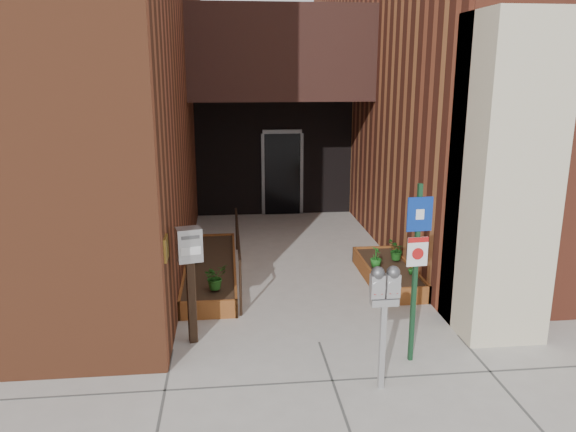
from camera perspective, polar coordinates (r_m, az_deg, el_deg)
name	(u,v)px	position (r m, az deg, el deg)	size (l,w,h in m)	color
ground	(319,342)	(7.97, 3.18, -12.70)	(80.00, 80.00, 0.00)	#9E9991
architecture	(267,12)	(13.98, -2.14, 20.03)	(20.00, 14.60, 10.00)	brown
planter_left	(211,271)	(10.31, -7.84, -5.51)	(0.90, 3.60, 0.30)	brown
planter_right	(388,274)	(10.22, 10.11, -5.78)	(0.80, 2.20, 0.30)	brown
handrail	(238,238)	(10.06, -5.12, -2.25)	(0.04, 3.34, 0.90)	black
parking_meter	(385,295)	(6.52, 9.78, -7.90)	(0.34, 0.16, 1.52)	#ACACAE
sign_post	(417,255)	(7.12, 12.94, -3.91)	(0.32, 0.08, 2.34)	#153B21
payment_dropbox	(190,261)	(7.63, -9.94, -4.51)	(0.37, 0.31, 1.64)	black
shrub_left_a	(215,277)	(8.95, -7.41, -6.14)	(0.36, 0.36, 0.40)	#215A19
shrub_left_b	(193,252)	(10.24, -9.59, -3.61)	(0.21, 0.21, 0.38)	#1E5016
shrub_left_c	(197,250)	(10.36, -9.27, -3.39)	(0.21, 0.21, 0.37)	#1C621F
shrub_left_d	(199,240)	(10.98, -9.01, -2.38)	(0.19, 0.19, 0.36)	#19581B
shrub_right_a	(376,257)	(9.97, 8.94, -4.14)	(0.20, 0.20, 0.36)	#1C621C
shrub_right_b	(411,266)	(9.74, 12.43, -4.98)	(0.15, 0.15, 0.29)	#195919
shrub_right_c	(396,250)	(10.38, 10.96, -3.45)	(0.33, 0.33, 0.37)	#195117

